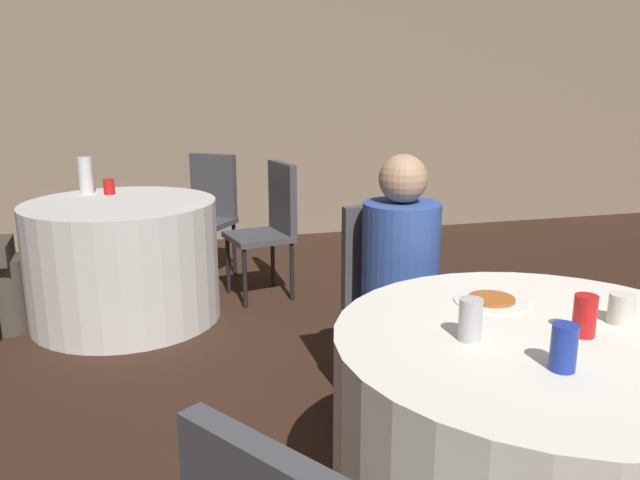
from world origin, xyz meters
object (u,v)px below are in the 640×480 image
object	(u,v)px
chair_near_north	(389,291)
soda_can_blue	(564,347)
table_far	(124,261)
soda_can_red	(585,316)
pizza_plate_near	(492,300)
bottle_far	(86,175)
chair_far_east	(271,218)
person_blue_shirt	(407,294)
chair_far_northeast	(208,205)
soda_can_silver	(470,319)
table_near	(538,451)

from	to	relation	value
chair_near_north	soda_can_blue	bearing A→B (deg)	84.55
soda_can_blue	chair_near_north	bearing A→B (deg)	89.02
table_far	soda_can_blue	xyz separation A→B (m)	(1.18, -2.68, 0.44)
table_far	soda_can_red	distance (m)	2.89
pizza_plate_near	soda_can_blue	distance (m)	0.50
table_far	bottle_far	world-z (taller)	bottle_far
chair_far_east	bottle_far	size ratio (longest dim) A/B	3.90
table_far	person_blue_shirt	size ratio (longest dim) A/B	0.99
chair_far_east	chair_far_northeast	world-z (taller)	same
person_blue_shirt	soda_can_silver	bearing A→B (deg)	74.17
bottle_far	chair_far_east	bearing A→B (deg)	-7.15
chair_near_north	chair_far_northeast	size ratio (longest dim) A/B	1.00
chair_near_north	soda_can_blue	size ratio (longest dim) A/B	7.61
table_far	pizza_plate_near	xyz separation A→B (m)	(1.26, -2.19, 0.38)
chair_near_north	person_blue_shirt	world-z (taller)	person_blue_shirt
person_blue_shirt	soda_can_silver	world-z (taller)	person_blue_shirt
soda_can_blue	table_near	bearing A→B (deg)	62.76
person_blue_shirt	soda_can_blue	xyz separation A→B (m)	(-0.03, -1.07, 0.22)
chair_far_northeast	bottle_far	bearing A→B (deg)	65.63
pizza_plate_near	soda_can_red	bearing A→B (deg)	-71.21
chair_near_north	chair_far_northeast	xyz separation A→B (m)	(-0.60, 2.25, 0.00)
person_blue_shirt	pizza_plate_near	xyz separation A→B (m)	(0.05, -0.58, 0.17)
chair_near_north	table_near	bearing A→B (deg)	90.00
chair_far_northeast	bottle_far	world-z (taller)	bottle_far
person_blue_shirt	chair_far_northeast	bearing A→B (deg)	-80.30
pizza_plate_near	bottle_far	bearing A→B (deg)	120.11
chair_near_north	bottle_far	distance (m)	2.31
chair_far_east	chair_far_northeast	bearing A→B (deg)	20.57
chair_near_north	bottle_far	bearing A→B (deg)	-56.45
table_near	chair_far_east	xyz separation A→B (m)	(-0.30, 2.69, 0.17)
table_near	chair_near_north	distance (m)	1.05
table_near	chair_far_northeast	distance (m)	3.35
chair_near_north	bottle_far	size ratio (longest dim) A/B	3.90
table_far	chair_far_northeast	size ratio (longest dim) A/B	1.25
soda_can_red	bottle_far	world-z (taller)	bottle_far
soda_can_blue	chair_far_east	bearing A→B (deg)	93.96
soda_can_blue	pizza_plate_near	bearing A→B (deg)	80.01
table_near	chair_near_north	world-z (taller)	chair_near_north
pizza_plate_near	soda_can_silver	distance (m)	0.35
soda_can_silver	bottle_far	distance (m)	3.07
person_blue_shirt	soda_can_red	xyz separation A→B (m)	(0.16, -0.89, 0.22)
table_far	soda_can_silver	size ratio (longest dim) A/B	9.50
chair_far_east	chair_far_northeast	size ratio (longest dim) A/B	1.00
soda_can_silver	chair_far_east	bearing A→B (deg)	91.42
pizza_plate_near	soda_can_red	size ratio (longest dim) A/B	2.00
chair_far_east	table_near	bearing A→B (deg)	174.66
table_far	person_blue_shirt	bearing A→B (deg)	-53.18
soda_can_silver	soda_can_red	world-z (taller)	same
soda_can_red	soda_can_blue	bearing A→B (deg)	-138.18
chair_far_northeast	person_blue_shirt	world-z (taller)	person_blue_shirt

